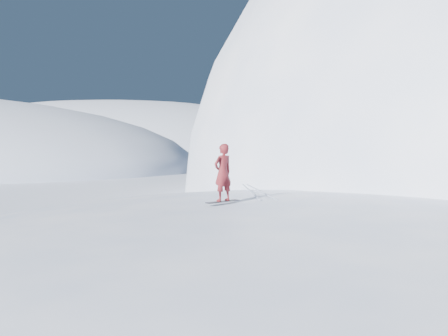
% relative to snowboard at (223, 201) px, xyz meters
% --- Properties ---
extents(ground, '(400.00, 400.00, 0.00)m').
position_rel_snowboard_xyz_m(ground, '(3.50, -2.53, -2.41)').
color(ground, white).
rests_on(ground, ground).
extents(near_ridge, '(36.00, 28.00, 4.80)m').
position_rel_snowboard_xyz_m(near_ridge, '(4.50, 0.47, -2.41)').
color(near_ridge, white).
rests_on(near_ridge, ground).
extents(peak_shoulder, '(28.00, 24.00, 18.00)m').
position_rel_snowboard_xyz_m(peak_shoulder, '(13.50, 17.47, -2.41)').
color(peak_shoulder, white).
rests_on(peak_shoulder, ground).
extents(far_ridge_c, '(140.00, 90.00, 36.00)m').
position_rel_snowboard_xyz_m(far_ridge_c, '(-36.50, 107.47, -2.41)').
color(far_ridge_c, white).
rests_on(far_ridge_c, ground).
extents(wind_bumps, '(16.00, 14.40, 1.00)m').
position_rel_snowboard_xyz_m(wind_bumps, '(2.94, -0.41, -2.41)').
color(wind_bumps, white).
rests_on(wind_bumps, ground).
extents(snowboard, '(1.16, 1.10, 0.02)m').
position_rel_snowboard_xyz_m(snowboard, '(0.00, 0.00, 0.00)').
color(snowboard, black).
rests_on(snowboard, near_ridge).
extents(snowboarder, '(0.84, 0.82, 1.95)m').
position_rel_snowboard_xyz_m(snowboarder, '(0.00, 0.00, 0.99)').
color(snowboarder, maroon).
rests_on(snowboarder, snowboard).
extents(board_tracks, '(1.23, 5.98, 0.04)m').
position_rel_snowboard_xyz_m(board_tracks, '(1.22, 3.39, 0.01)').
color(board_tracks, silver).
rests_on(board_tracks, ground).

